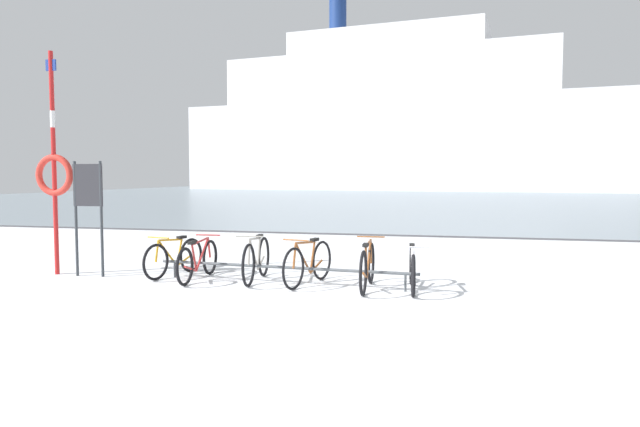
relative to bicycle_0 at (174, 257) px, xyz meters
The scene contains 11 objects.
ground 51.81m from the bicycle_0, 86.34° to the left, with size 80.00×132.00×0.08m.
bike_rack 2.13m from the bicycle_0, ahead, with size 4.55×0.39×0.31m.
bicycle_0 is the anchor object (origin of this frame).
bicycle_1 0.64m from the bicycle_0, 23.16° to the right, with size 0.46×1.73×0.75m.
bicycle_2 1.62m from the bicycle_0, ahead, with size 0.46×1.70×0.83m.
bicycle_3 2.56m from the bicycle_0, ahead, with size 0.55×1.63×0.80m.
bicycle_4 3.58m from the bicycle_0, ahead, with size 0.46×1.69×0.81m.
bicycle_5 4.27m from the bicycle_0, ahead, with size 0.46×1.64×0.75m.
info_sign 1.85m from the bicycle_0, 166.04° to the right, with size 0.55×0.08×2.06m.
rescue_post 2.71m from the bicycle_0, behind, with size 0.76×0.12×4.03m.
ferry_ship 61.64m from the bicycle_0, 92.20° to the left, with size 53.01×18.86×23.80m.
Camera 1 is at (1.58, -7.12, 1.82)m, focal length 32.12 mm.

